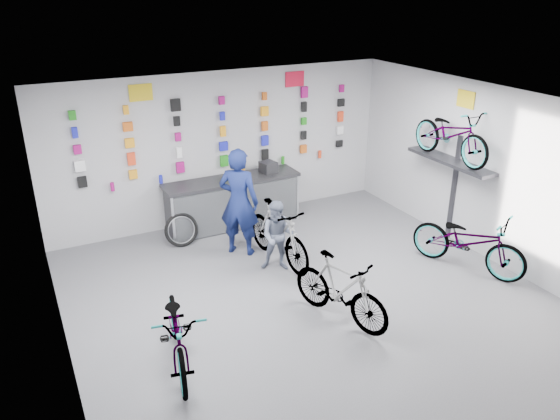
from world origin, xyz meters
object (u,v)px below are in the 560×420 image
bike_right (468,241)px  customer (278,236)px  bike_left (178,332)px  counter (233,203)px  bike_center (340,289)px  bike_service (278,234)px  clerk (239,202)px

bike_right → customer: (-2.85, 1.45, 0.10)m
bike_right → bike_left: bearing=158.7°
counter → customer: size_ratio=2.19×
bike_center → bike_right: (2.74, 0.30, 0.01)m
bike_center → customer: bearing=74.9°
bike_service → customer: customer is taller
counter → bike_right: size_ratio=1.37×
bike_left → customer: size_ratio=1.48×
bike_center → bike_right: bike_right is taller
bike_right → customer: size_ratio=1.60×
bike_center → counter: bearing=73.1°
bike_right → customer: bearing=129.5°
bike_center → clerk: clerk is taller
bike_right → clerk: 3.96m
counter → bike_service: 1.77m
bike_right → bike_service: size_ratio=1.10×
bike_left → bike_service: bearing=49.9°
clerk → bike_left: bearing=94.4°
counter → bike_service: (0.12, -1.77, 0.05)m
counter → customer: 1.99m
bike_right → customer: 3.20m
counter → bike_service: size_ratio=1.50×
bike_service → clerk: (-0.45, 0.64, 0.44)m
counter → bike_left: bearing=-121.7°
bike_center → customer: customer is taller
bike_right → bike_service: (-2.74, 1.67, 0.02)m
bike_center → bike_service: bearing=71.2°
bike_left → counter: bearing=69.9°
bike_center → bike_right: bearing=-12.3°
bike_service → bike_left: bearing=-148.4°
bike_left → bike_service: (2.36, 1.87, 0.06)m
bike_right → clerk: (-3.19, 2.31, 0.46)m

